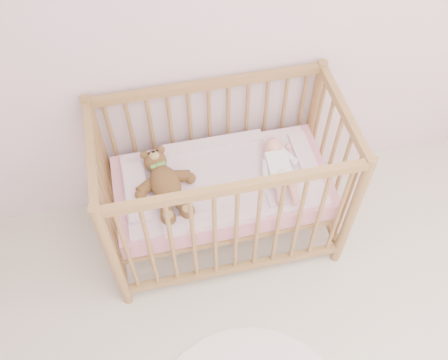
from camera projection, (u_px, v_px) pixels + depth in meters
name	position (u px, v px, depth m)	size (l,w,h in m)	color
wall_back	(281.00, 7.00, 2.46)	(4.00, 0.02, 2.70)	beige
crib	(222.00, 186.00, 2.86)	(1.36, 0.76, 1.00)	#A88547
mattress	(222.00, 187.00, 2.88)	(1.22, 0.62, 0.13)	pink
blanket	(222.00, 179.00, 2.82)	(1.10, 0.58, 0.06)	#E8A0BC
baby	(279.00, 164.00, 2.78)	(0.23, 0.48, 0.12)	white
teddy_bear	(165.00, 183.00, 2.69)	(0.36, 0.51, 0.14)	brown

